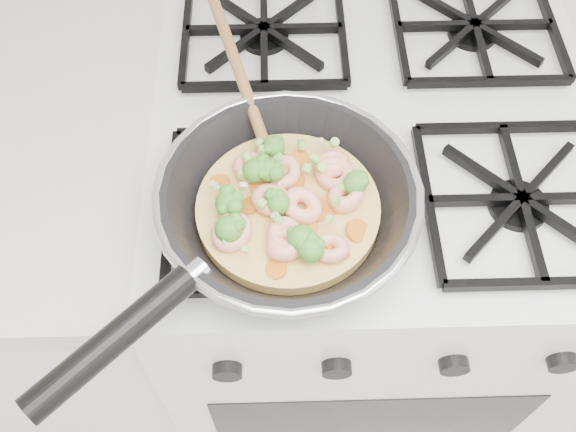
{
  "coord_description": "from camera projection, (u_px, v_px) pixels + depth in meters",
  "views": [
    {
      "loc": [
        -0.13,
        1.13,
        1.54
      ],
      "look_at": [
        -0.12,
        1.53,
        0.93
      ],
      "focal_mm": 40.13,
      "sensor_mm": 36.0,
      "label": 1
    }
  ],
  "objects": [
    {
      "name": "stove",
      "position": [
        351.0,
        272.0,
        1.22
      ],
      "size": [
        0.6,
        0.6,
        0.92
      ],
      "color": "white",
      "rests_on": "ground"
    },
    {
      "name": "skillet",
      "position": [
        284.0,
        205.0,
        0.7
      ],
      "size": [
        0.39,
        0.54,
        0.1
      ],
      "rotation": [
        0.0,
        0.0,
        -0.33
      ],
      "color": "black",
      "rests_on": "stove"
    }
  ]
}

